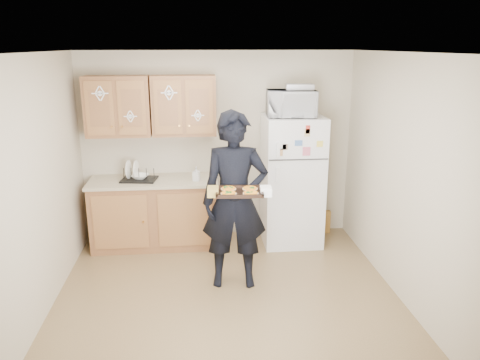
% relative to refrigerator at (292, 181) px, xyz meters
% --- Properties ---
extents(floor, '(3.60, 3.60, 0.00)m').
position_rel_refrigerator_xyz_m(floor, '(-0.95, -1.43, -0.85)').
color(floor, brown).
rests_on(floor, ground).
extents(ceiling, '(3.60, 3.60, 0.00)m').
position_rel_refrigerator_xyz_m(ceiling, '(-0.95, -1.43, 1.65)').
color(ceiling, white).
rests_on(ceiling, wall_back).
extents(wall_back, '(3.60, 0.04, 2.50)m').
position_rel_refrigerator_xyz_m(wall_back, '(-0.95, 0.37, 0.40)').
color(wall_back, beige).
rests_on(wall_back, floor).
extents(wall_front, '(3.60, 0.04, 2.50)m').
position_rel_refrigerator_xyz_m(wall_front, '(-0.95, -3.23, 0.40)').
color(wall_front, beige).
rests_on(wall_front, floor).
extents(wall_left, '(0.04, 3.60, 2.50)m').
position_rel_refrigerator_xyz_m(wall_left, '(-2.75, -1.43, 0.40)').
color(wall_left, beige).
rests_on(wall_left, floor).
extents(wall_right, '(0.04, 3.60, 2.50)m').
position_rel_refrigerator_xyz_m(wall_right, '(0.85, -1.43, 0.40)').
color(wall_right, beige).
rests_on(wall_right, floor).
extents(refrigerator, '(0.75, 0.70, 1.70)m').
position_rel_refrigerator_xyz_m(refrigerator, '(0.00, 0.00, 0.00)').
color(refrigerator, white).
rests_on(refrigerator, floor).
extents(base_cabinet, '(1.60, 0.60, 0.86)m').
position_rel_refrigerator_xyz_m(base_cabinet, '(-1.80, 0.05, -0.42)').
color(base_cabinet, brown).
rests_on(base_cabinet, floor).
extents(countertop, '(1.64, 0.64, 0.04)m').
position_rel_refrigerator_xyz_m(countertop, '(-1.80, 0.05, 0.03)').
color(countertop, '#B8B18D').
rests_on(countertop, base_cabinet).
extents(upper_cab_left, '(0.80, 0.33, 0.75)m').
position_rel_refrigerator_xyz_m(upper_cab_left, '(-2.20, 0.18, 0.98)').
color(upper_cab_left, brown).
rests_on(upper_cab_left, wall_back).
extents(upper_cab_right, '(0.80, 0.33, 0.75)m').
position_rel_refrigerator_xyz_m(upper_cab_right, '(-1.38, 0.18, 0.98)').
color(upper_cab_right, brown).
rests_on(upper_cab_right, wall_back).
extents(cereal_box, '(0.20, 0.07, 0.32)m').
position_rel_refrigerator_xyz_m(cereal_box, '(0.52, 0.24, -0.69)').
color(cereal_box, gold).
rests_on(cereal_box, floor).
extents(person, '(0.73, 0.51, 1.93)m').
position_rel_refrigerator_xyz_m(person, '(-0.84, -1.09, 0.11)').
color(person, black).
rests_on(person, floor).
extents(baking_tray, '(0.49, 0.37, 0.04)m').
position_rel_refrigerator_xyz_m(baking_tray, '(-0.82, -1.39, 0.31)').
color(baking_tray, black).
rests_on(baking_tray, person).
extents(pizza_front_left, '(0.16, 0.16, 0.02)m').
position_rel_refrigerator_xyz_m(pizza_front_left, '(-0.94, -1.46, 0.32)').
color(pizza_front_left, orange).
rests_on(pizza_front_left, baking_tray).
extents(pizza_front_right, '(0.16, 0.16, 0.02)m').
position_rel_refrigerator_xyz_m(pizza_front_right, '(-0.72, -1.47, 0.32)').
color(pizza_front_right, orange).
rests_on(pizza_front_right, baking_tray).
extents(pizza_back_left, '(0.16, 0.16, 0.02)m').
position_rel_refrigerator_xyz_m(pizza_back_left, '(-0.93, -1.31, 0.32)').
color(pizza_back_left, orange).
rests_on(pizza_back_left, baking_tray).
extents(pizza_back_right, '(0.16, 0.16, 0.02)m').
position_rel_refrigerator_xyz_m(pizza_back_right, '(-0.71, -1.32, 0.32)').
color(pizza_back_right, orange).
rests_on(pizza_back_right, baking_tray).
extents(microwave, '(0.61, 0.43, 0.33)m').
position_rel_refrigerator_xyz_m(microwave, '(-0.05, -0.05, 1.01)').
color(microwave, white).
rests_on(microwave, refrigerator).
extents(foil_pan, '(0.36, 0.27, 0.07)m').
position_rel_refrigerator_xyz_m(foil_pan, '(0.05, -0.02, 1.21)').
color(foil_pan, '#B6B7BD').
rests_on(foil_pan, microwave).
extents(dish_rack, '(0.47, 0.38, 0.17)m').
position_rel_refrigerator_xyz_m(dish_rack, '(-1.98, 0.04, 0.14)').
color(dish_rack, black).
rests_on(dish_rack, countertop).
extents(bowl, '(0.26, 0.26, 0.05)m').
position_rel_refrigerator_xyz_m(bowl, '(-1.96, 0.04, 0.10)').
color(bowl, white).
rests_on(bowl, dish_rack).
extents(soap_bottle, '(0.10, 0.10, 0.18)m').
position_rel_refrigerator_xyz_m(soap_bottle, '(-1.25, -0.05, 0.14)').
color(soap_bottle, white).
rests_on(soap_bottle, countertop).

